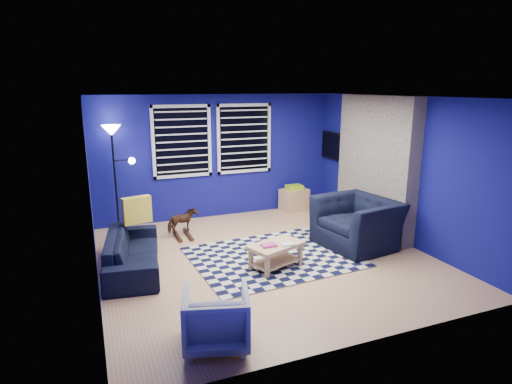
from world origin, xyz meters
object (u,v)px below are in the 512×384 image
Objects in this scene: floor_lamp at (114,145)px; sofa at (133,252)px; rocking_horse at (182,221)px; armchair_bent at (216,317)px; coffee_table at (276,251)px; armchair_big at (357,223)px; tv at (335,146)px; cabinet at (294,199)px.

sofa is at bearing -88.78° from floor_lamp.
sofa is at bearing 122.62° from rocking_horse.
coffee_table is (1.38, 1.55, -0.03)m from armchair_bent.
sofa is at bearing -105.76° from armchair_big.
floor_lamp is (-1.02, 0.77, 1.33)m from rocking_horse.
tv is at bearing -61.82° from sofa.
sofa is at bearing -161.56° from cabinet.
armchair_big is (3.63, -0.43, 0.14)m from sofa.
rocking_horse is (0.98, 1.11, 0.02)m from sofa.
cabinet is (2.63, 0.78, -0.04)m from rocking_horse.
coffee_table is (1.00, -1.87, -0.02)m from rocking_horse.
cabinet is (-0.02, 2.31, -0.16)m from armchair_big.
armchair_bent is (-3.84, -3.94, -1.09)m from tv.
armchair_bent is 5.17m from cabinet.
sofa is 3.48× the size of rocking_horse.
floor_lamp is (-3.65, -0.00, 1.37)m from cabinet.
sofa is 2.97× the size of cabinet.
cabinet is at bearing 58.34° from coffee_table.
armchair_bent is at bearing -81.34° from floor_lamp.
coffee_table is (1.98, -0.76, 0.01)m from sofa.
floor_lamp is (-2.02, 2.65, 1.34)m from coffee_table.
coffee_table is at bearing -52.65° from floor_lamp.
floor_lamp reaches higher than coffee_table.
rocking_horse reaches higher than coffee_table.
coffee_table is 3.59m from floor_lamp.
armchair_bent is 1.10× the size of cabinet.
sofa reaches higher than coffee_table.
cabinet reaches higher than rocking_horse.
coffee_table is (-1.65, -0.34, -0.13)m from armchair_big.
sofa is 2.69× the size of armchair_bent.
armchair_bent is 2.07m from coffee_table.
tv is 3.61m from coffee_table.
tv is 1.87× the size of rocking_horse.
rocking_horse is 0.27× the size of floor_lamp.
tv is 4.86m from sofa.
armchair_big is 1.83× the size of armchair_bent.
rocking_horse is at bearing -129.17° from armchair_big.
floor_lamp is at bearing 176.85° from tv.
tv is 1.09× the size of coffee_table.
sofa is 2.38m from armchair_bent.
armchair_big is at bearing 11.49° from coffee_table.
rocking_horse is at bearing -33.54° from sofa.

